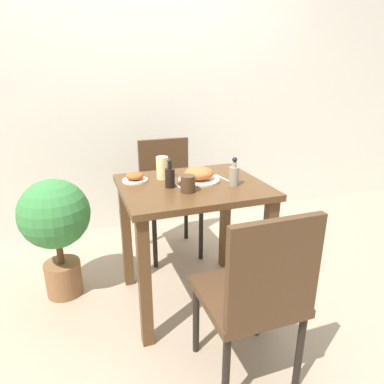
% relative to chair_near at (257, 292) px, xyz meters
% --- Properties ---
extents(ground_plane, '(16.00, 16.00, 0.00)m').
position_rel_chair_near_xyz_m(ground_plane, '(-0.05, 0.69, -0.50)').
color(ground_plane, tan).
extents(wall_back, '(8.00, 0.05, 2.60)m').
position_rel_chair_near_xyz_m(wall_back, '(-0.05, 1.94, 0.80)').
color(wall_back, silver).
rests_on(wall_back, ground_plane).
extents(dining_table, '(0.81, 0.68, 0.77)m').
position_rel_chair_near_xyz_m(dining_table, '(-0.05, 0.69, 0.12)').
color(dining_table, brown).
rests_on(dining_table, ground_plane).
extents(chair_near, '(0.42, 0.42, 0.88)m').
position_rel_chair_near_xyz_m(chair_near, '(0.00, 0.00, 0.00)').
color(chair_near, '#4C331E').
rests_on(chair_near, ground_plane).
extents(chair_far, '(0.42, 0.42, 0.88)m').
position_rel_chair_near_xyz_m(chair_far, '(-0.01, 1.38, 0.00)').
color(chair_far, '#4C331E').
rests_on(chair_far, ground_plane).
extents(food_plate, '(0.24, 0.24, 0.08)m').
position_rel_chair_near_xyz_m(food_plate, '(0.01, 0.73, 0.31)').
color(food_plate, beige).
rests_on(food_plate, dining_table).
extents(side_plate, '(0.15, 0.15, 0.06)m').
position_rel_chair_near_xyz_m(side_plate, '(-0.35, 0.84, 0.30)').
color(side_plate, beige).
rests_on(side_plate, dining_table).
extents(drink_cup, '(0.08, 0.08, 0.09)m').
position_rel_chair_near_xyz_m(drink_cup, '(-0.12, 0.57, 0.32)').
color(drink_cup, '#4C331E').
rests_on(drink_cup, dining_table).
extents(juice_glass, '(0.07, 0.07, 0.14)m').
position_rel_chair_near_xyz_m(juice_glass, '(-0.18, 0.84, 0.34)').
color(juice_glass, beige).
rests_on(juice_glass, dining_table).
extents(sauce_bottle, '(0.06, 0.06, 0.16)m').
position_rel_chair_near_xyz_m(sauce_bottle, '(0.16, 0.59, 0.34)').
color(sauce_bottle, gray).
rests_on(sauce_bottle, dining_table).
extents(condiment_bottle, '(0.06, 0.06, 0.16)m').
position_rel_chair_near_xyz_m(condiment_bottle, '(-0.18, 0.68, 0.34)').
color(condiment_bottle, black).
rests_on(condiment_bottle, dining_table).
extents(fork_utensil, '(0.02, 0.19, 0.00)m').
position_rel_chair_near_xyz_m(fork_utensil, '(-0.15, 0.73, 0.28)').
color(fork_utensil, silver).
rests_on(fork_utensil, dining_table).
extents(spoon_utensil, '(0.03, 0.16, 0.00)m').
position_rel_chair_near_xyz_m(spoon_utensil, '(0.16, 0.73, 0.28)').
color(spoon_utensil, silver).
rests_on(spoon_utensil, dining_table).
extents(potted_plant_left, '(0.43, 0.43, 0.78)m').
position_rel_chair_near_xyz_m(potted_plant_left, '(-0.82, 1.01, 0.01)').
color(potted_plant_left, brown).
rests_on(potted_plant_left, ground_plane).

